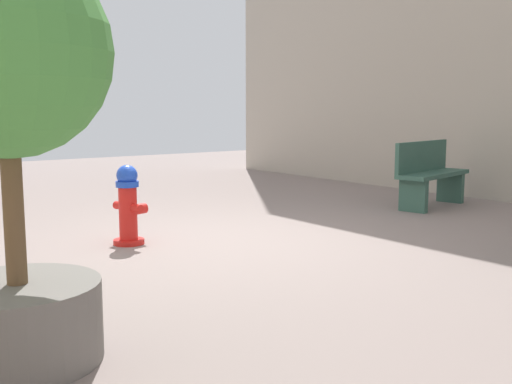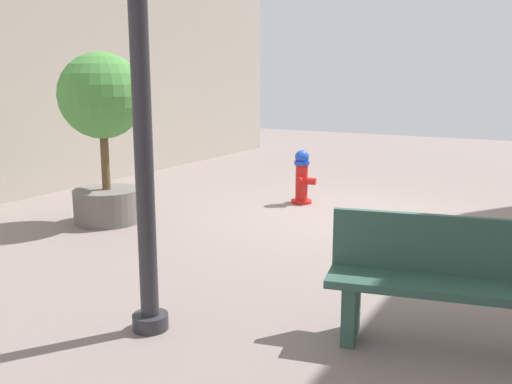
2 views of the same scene
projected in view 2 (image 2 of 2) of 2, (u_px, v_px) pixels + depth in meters
The scene contains 4 objects.
ground_plane at pixel (346, 217), 7.89m from camera, with size 23.40×23.40×0.00m, color gray.
fire_hydrant at pixel (302, 177), 8.67m from camera, with size 0.39×0.42×0.84m.
bench_far at pixel (453, 281), 3.99m from camera, with size 1.83×0.83×0.95m.
planter_tree at pixel (103, 119), 7.33m from camera, with size 1.13×1.13×2.26m.
Camera 2 is at (-2.70, 7.28, 1.93)m, focal length 39.17 mm.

